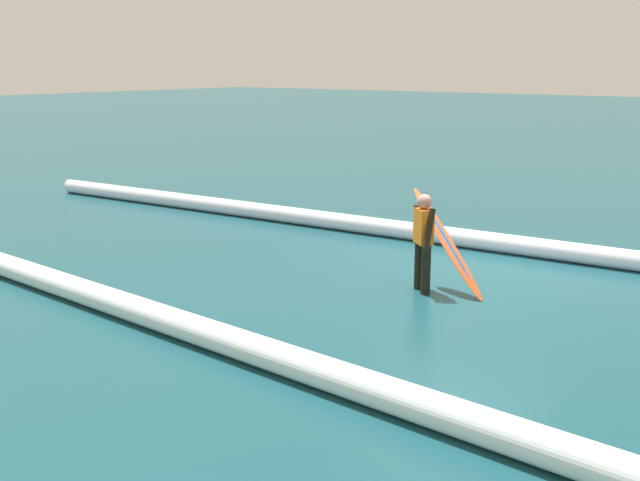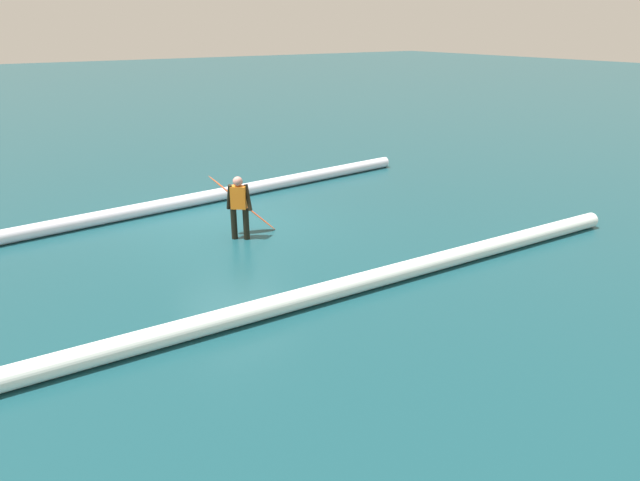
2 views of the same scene
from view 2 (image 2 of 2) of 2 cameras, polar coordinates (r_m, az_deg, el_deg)
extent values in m
plane|color=#15444C|center=(13.52, -9.06, 1.49)|extent=(141.28, 141.28, 0.00)
cylinder|color=black|center=(12.60, -8.94, 1.77)|extent=(0.14, 0.14, 0.73)
cylinder|color=black|center=(12.54, -7.70, 1.73)|extent=(0.14, 0.14, 0.73)
cube|color=orange|center=(12.37, -8.48, 4.48)|extent=(0.39, 0.37, 0.52)
sphere|color=tan|center=(12.27, -8.57, 6.10)|extent=(0.22, 0.22, 0.22)
cylinder|color=black|center=(12.43, -9.44, 4.49)|extent=(0.09, 0.24, 0.60)
cylinder|color=black|center=(12.33, -7.50, 4.46)|extent=(0.09, 0.26, 0.60)
ellipsoid|color=#E55926|center=(12.81, -8.02, 3.82)|extent=(1.51, 0.68, 1.47)
ellipsoid|color=blue|center=(12.81, -8.02, 3.84)|extent=(1.19, 0.44, 1.19)
cylinder|color=white|center=(14.48, -21.41, 2.31)|extent=(19.01, 1.64, 0.34)
cylinder|color=white|center=(9.14, -7.16, -7.39)|extent=(17.93, 1.30, 0.35)
camera|label=1|loc=(10.42, 49.37, 7.20)|focal=42.25mm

